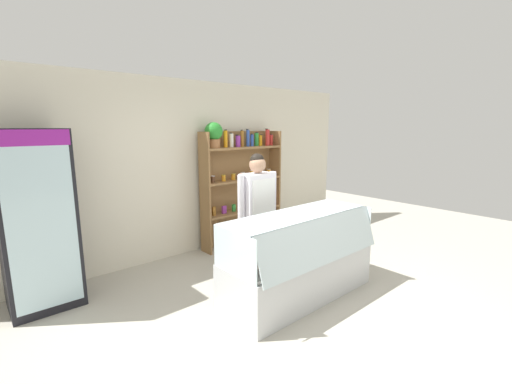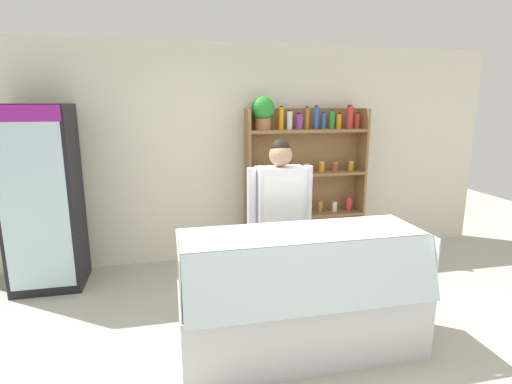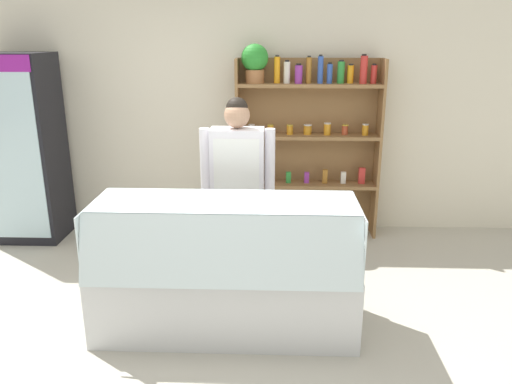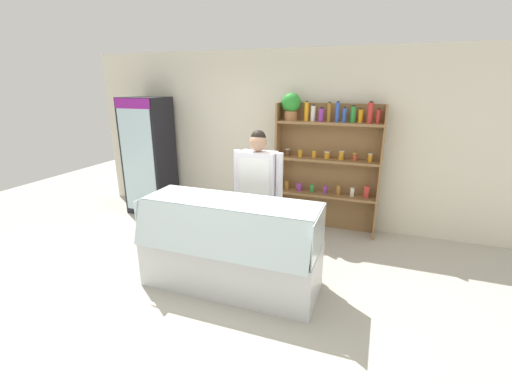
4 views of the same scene
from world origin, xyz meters
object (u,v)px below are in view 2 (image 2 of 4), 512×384
(shop_clerk, at_px, (280,210))
(deli_display_case, at_px, (301,314))
(shelving_unit, at_px, (300,168))
(drinks_fridge, at_px, (43,199))

(shop_clerk, bearing_deg, deli_display_case, -93.03)
(shelving_unit, distance_m, shop_clerk, 1.35)
(deli_display_case, bearing_deg, shop_clerk, 86.97)
(shelving_unit, relative_size, shop_clerk, 1.25)
(drinks_fridge, height_order, shelving_unit, shelving_unit)
(shop_clerk, bearing_deg, drinks_fridge, 157.72)
(drinks_fridge, distance_m, deli_display_case, 2.98)
(shelving_unit, relative_size, deli_display_case, 1.07)
(deli_display_case, xyz_separation_m, shop_clerk, (0.04, 0.78, 0.67))
(drinks_fridge, distance_m, shelving_unit, 2.97)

